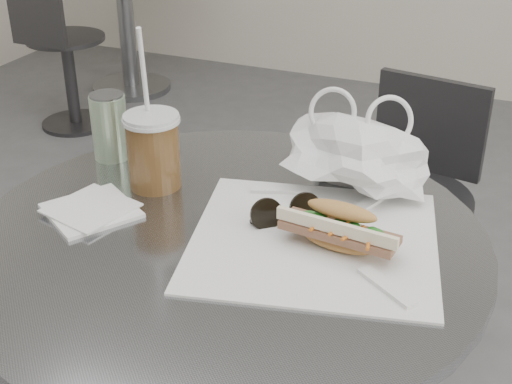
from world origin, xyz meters
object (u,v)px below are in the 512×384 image
at_px(bg_table, 124,0).
at_px(chair_far, 400,234).
at_px(sunglasses, 285,213).
at_px(banh_mi, 340,228).
at_px(drink_can, 110,126).
at_px(cafe_table, 230,377).
at_px(bg_chair, 63,66).
at_px(iced_coffee, 153,149).

distance_m(bg_table, chair_far, 2.21).
distance_m(bg_table, sunglasses, 2.73).
xyz_separation_m(bg_table, banh_mi, (1.76, -2.18, 0.31)).
height_order(bg_table, banh_mi, banh_mi).
relative_size(chair_far, drink_can, 5.88).
relative_size(cafe_table, bg_chair, 1.17).
xyz_separation_m(banh_mi, iced_coffee, (-0.33, 0.07, 0.03)).
relative_size(bg_table, bg_chair, 1.14).
relative_size(banh_mi, drink_can, 1.78).
distance_m(iced_coffee, drink_can, 0.14).
bearing_deg(sunglasses, iced_coffee, 131.78).
height_order(cafe_table, bg_table, same).
distance_m(bg_chair, drink_can, 2.04).
height_order(chair_far, drink_can, drink_can).
bearing_deg(cafe_table, bg_chair, 133.77).
distance_m(cafe_table, banh_mi, 0.35).
bearing_deg(iced_coffee, drink_can, 153.14).
distance_m(chair_far, bg_chair, 1.89).
xyz_separation_m(iced_coffee, drink_can, (-0.12, 0.06, -0.01)).
distance_m(cafe_table, drink_can, 0.47).
xyz_separation_m(bg_chair, sunglasses, (1.65, -1.60, 0.47)).
relative_size(iced_coffee, drink_can, 2.25).
bearing_deg(sunglasses, cafe_table, 179.72).
distance_m(cafe_table, bg_chair, 2.30).
bearing_deg(cafe_table, sunglasses, 40.02).
xyz_separation_m(bg_table, iced_coffee, (1.43, -2.11, 0.34)).
xyz_separation_m(chair_far, drink_can, (-0.41, -0.65, 0.49)).
height_order(bg_chair, banh_mi, banh_mi).
height_order(bg_chair, sunglasses, sunglasses).
xyz_separation_m(cafe_table, iced_coffee, (-0.17, 0.09, 0.34)).
relative_size(chair_far, bg_chair, 1.07).
bearing_deg(banh_mi, drink_can, 169.76).
relative_size(cafe_table, drink_can, 6.43).
distance_m(bg_chair, sunglasses, 2.35).
bearing_deg(chair_far, banh_mi, 104.05).
distance_m(cafe_table, chair_far, 0.83).
bearing_deg(sunglasses, bg_table, 87.62).
bearing_deg(bg_chair, drink_can, -48.13).
bearing_deg(sunglasses, chair_far, 46.62).
bearing_deg(bg_table, drink_can, -57.48).
bearing_deg(drink_can, cafe_table, -27.60).
bearing_deg(sunglasses, drink_can, 124.86).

